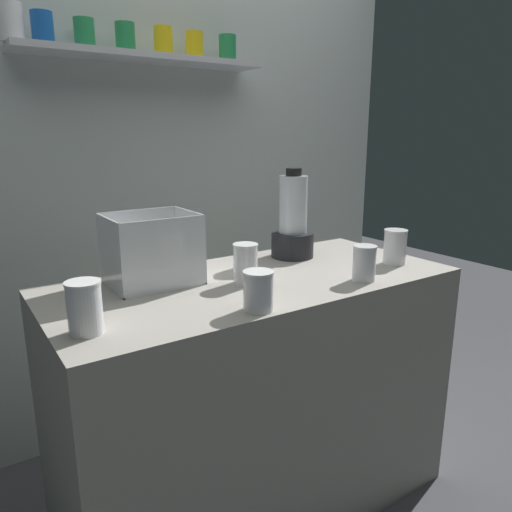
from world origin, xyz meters
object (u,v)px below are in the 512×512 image
object	(u,v)px
carrot_display_bin	(151,262)
juice_cup_carrot_right	(364,265)
blender_pitcher	(293,224)
juice_cup_beet_far_left	(85,309)
juice_cup_beet_middle	(246,266)
juice_cup_beet_left	(258,293)
juice_cup_carrot_far_right	(395,249)

from	to	relation	value
carrot_display_bin	juice_cup_carrot_right	world-z (taller)	carrot_display_bin
blender_pitcher	juice_cup_beet_far_left	xyz separation A→B (m)	(-0.90, -0.32, -0.07)
blender_pitcher	juice_cup_beet_middle	world-z (taller)	blender_pitcher
carrot_display_bin	juice_cup_beet_middle	xyz separation A→B (m)	(0.26, -0.17, -0.02)
blender_pitcher	juice_cup_carrot_right	bearing A→B (deg)	-90.07
carrot_display_bin	juice_cup_beet_left	world-z (taller)	carrot_display_bin
juice_cup_beet_middle	juice_cup_carrot_far_right	distance (m)	0.62
juice_cup_beet_far_left	juice_cup_beet_left	size ratio (longest dim) A/B	1.18
blender_pitcher	juice_cup_beet_middle	size ratio (longest dim) A/B	2.64
juice_cup_beet_far_left	juice_cup_beet_middle	distance (m)	0.57
juice_cup_beet_far_left	juice_cup_beet_middle	world-z (taller)	same
juice_cup_beet_far_left	juice_cup_carrot_far_right	distance (m)	1.16
carrot_display_bin	juice_cup_beet_middle	size ratio (longest dim) A/B	2.10
juice_cup_beet_middle	juice_cup_carrot_right	distance (m)	0.40
blender_pitcher	juice_cup_carrot_right	distance (m)	0.40
juice_cup_beet_middle	blender_pitcher	bearing A→B (deg)	29.18
juice_cup_carrot_far_right	carrot_display_bin	bearing A→B (deg)	161.96
juice_cup_beet_left	juice_cup_carrot_right	xyz separation A→B (m)	(0.46, 0.04, 0.00)
juice_cup_beet_far_left	juice_cup_beet_middle	size ratio (longest dim) A/B	1.01
juice_cup_beet_middle	juice_cup_carrot_far_right	world-z (taller)	juice_cup_beet_middle
juice_cup_carrot_right	juice_cup_beet_left	bearing A→B (deg)	-175.33
juice_cup_beet_left	blender_pitcher	bearing A→B (deg)	43.24
blender_pitcher	juice_cup_carrot_far_right	size ratio (longest dim) A/B	2.69
juice_cup_beet_far_left	juice_cup_carrot_far_right	xyz separation A→B (m)	(1.16, 0.02, -0.00)
juice_cup_beet_middle	carrot_display_bin	bearing A→B (deg)	145.92
carrot_display_bin	juice_cup_carrot_right	size ratio (longest dim) A/B	2.33
blender_pitcher	juice_cup_beet_far_left	bearing A→B (deg)	-160.30
carrot_display_bin	juice_cup_beet_far_left	size ratio (longest dim) A/B	2.09
juice_cup_beet_far_left	carrot_display_bin	bearing A→B (deg)	45.74
juice_cup_beet_far_left	juice_cup_carrot_right	size ratio (longest dim) A/B	1.11
juice_cup_beet_left	juice_cup_beet_middle	world-z (taller)	juice_cup_beet_middle
carrot_display_bin	juice_cup_carrot_right	bearing A→B (deg)	-31.46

